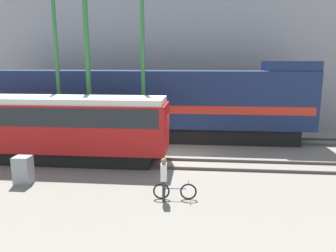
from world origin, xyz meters
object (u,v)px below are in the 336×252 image
(utility_pole_center, at_px, (88,72))
(signal_box, at_px, (23,170))
(bicycle, at_px, (175,191))
(utility_pole_left, at_px, (58,75))
(person, at_px, (164,175))
(utility_pole_right, at_px, (143,76))
(streetcar, at_px, (46,125))
(freight_locomotive, at_px, (146,104))

(utility_pole_center, distance_m, signal_box, 7.17)
(bicycle, bearing_deg, utility_pole_left, 136.95)
(bicycle, distance_m, signal_box, 6.66)
(bicycle, xyz_separation_m, person, (-0.40, -0.17, 0.69))
(bicycle, relative_size, utility_pole_left, 0.19)
(utility_pole_right, bearing_deg, utility_pole_center, -180.00)
(bicycle, height_order, signal_box, signal_box)
(streetcar, bearing_deg, utility_pole_left, 98.79)
(freight_locomotive, height_order, utility_pole_right, utility_pole_right)
(freight_locomotive, xyz_separation_m, streetcar, (-4.30, -5.39, -0.46))
(person, bearing_deg, bicycle, 23.08)
(person, relative_size, signal_box, 1.40)
(freight_locomotive, distance_m, bicycle, 10.17)
(freight_locomotive, bearing_deg, signal_box, -114.47)
(streetcar, distance_m, person, 7.94)
(bicycle, bearing_deg, signal_box, 171.29)
(freight_locomotive, xyz_separation_m, signal_box, (-3.91, -8.59, -1.80))
(freight_locomotive, height_order, signal_box, freight_locomotive)
(freight_locomotive, distance_m, utility_pole_center, 4.51)
(signal_box, bearing_deg, streetcar, 97.06)
(utility_pole_center, relative_size, utility_pole_right, 1.06)
(utility_pole_right, bearing_deg, person, -74.56)
(bicycle, height_order, utility_pole_center, utility_pole_center)
(freight_locomotive, height_order, streetcar, freight_locomotive)
(utility_pole_left, bearing_deg, freight_locomotive, 29.73)
(person, relative_size, utility_pole_right, 0.19)
(streetcar, relative_size, bicycle, 7.50)
(utility_pole_center, distance_m, utility_pole_right, 3.22)
(utility_pole_center, bearing_deg, bicycle, -51.12)
(signal_box, bearing_deg, bicycle, -8.71)
(utility_pole_center, bearing_deg, utility_pole_left, 180.00)
(person, bearing_deg, signal_box, 169.18)
(freight_locomotive, bearing_deg, utility_pole_left, -150.27)
(bicycle, relative_size, utility_pole_center, 0.18)
(person, bearing_deg, freight_locomotive, 103.03)
(utility_pole_right, bearing_deg, freight_locomotive, 96.52)
(utility_pole_right, height_order, signal_box, utility_pole_right)
(utility_pole_center, height_order, utility_pole_right, utility_pole_center)
(bicycle, bearing_deg, utility_pole_right, 108.86)
(streetcar, distance_m, bicycle, 8.30)
(freight_locomotive, bearing_deg, utility_pole_center, -137.07)
(freight_locomotive, relative_size, utility_pole_left, 2.47)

